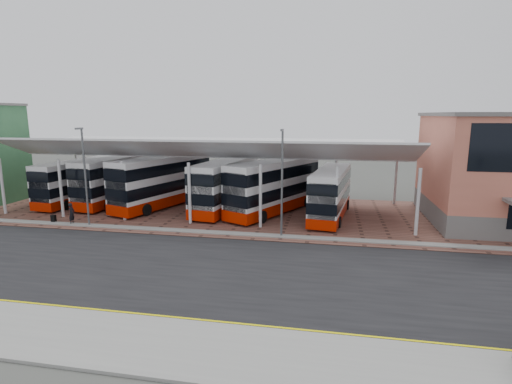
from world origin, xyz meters
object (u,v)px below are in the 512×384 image
(bus_2, at_px, (163,182))
(bus_4, at_px, (274,187))
(bus_0, at_px, (79,182))
(bus_5, at_px, (331,194))
(bus_1, at_px, (118,180))
(bus_3, at_px, (226,185))
(pedestrian, at_px, (72,214))

(bus_2, bearing_deg, bus_4, 15.27)
(bus_0, bearing_deg, bus_5, 2.13)
(bus_1, height_order, bus_3, same)
(bus_0, distance_m, bus_1, 4.16)
(bus_3, bearing_deg, bus_0, -172.61)
(bus_2, distance_m, bus_5, 16.52)
(bus_3, bearing_deg, bus_5, 0.61)
(bus_1, xyz_separation_m, bus_3, (11.82, -0.94, -0.00))
(bus_2, height_order, bus_4, bus_2)
(bus_5, bearing_deg, bus_2, -177.21)
(bus_2, bearing_deg, bus_5, 13.28)
(bus_1, relative_size, bus_4, 0.99)
(bus_1, bearing_deg, bus_4, 1.97)
(bus_4, bearing_deg, bus_0, -155.60)
(bus_2, relative_size, pedestrian, 6.80)
(bus_4, height_order, pedestrian, bus_4)
(bus_2, relative_size, bus_5, 1.16)
(bus_0, xyz_separation_m, pedestrian, (4.64, -7.90, -1.27))
(bus_0, distance_m, bus_3, 15.90)
(bus_2, distance_m, pedestrian, 9.28)
(bus_2, bearing_deg, bus_0, -162.31)
(bus_5, bearing_deg, bus_4, 178.52)
(pedestrian, bearing_deg, bus_2, -37.58)
(pedestrian, bearing_deg, bus_0, 23.88)
(bus_1, xyz_separation_m, pedestrian, (0.56, -8.69, -1.45))
(bus_1, bearing_deg, pedestrian, -79.50)
(bus_5, distance_m, pedestrian, 22.18)
(bus_0, height_order, pedestrian, bus_0)
(bus_1, relative_size, bus_2, 0.95)
(bus_4, bearing_deg, bus_1, -158.73)
(bus_1, distance_m, bus_5, 21.85)
(bus_0, distance_m, bus_4, 20.65)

